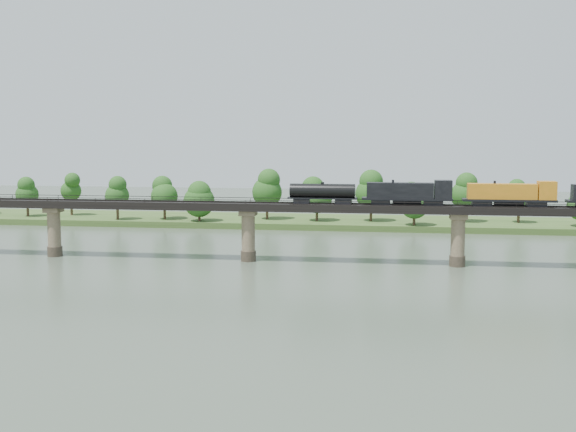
# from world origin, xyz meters

# --- Properties ---
(ground) EXTENTS (400.00, 400.00, 0.00)m
(ground) POSITION_xyz_m (0.00, 0.00, 0.00)
(ground) COLOR #3A4838
(ground) RESTS_ON ground
(far_bank) EXTENTS (300.00, 24.00, 1.60)m
(far_bank) POSITION_xyz_m (0.00, 85.00, 0.80)
(far_bank) COLOR #334F1F
(far_bank) RESTS_ON ground
(bridge) EXTENTS (236.00, 30.00, 11.50)m
(bridge) POSITION_xyz_m (0.00, 30.00, 5.46)
(bridge) COLOR #473A2D
(bridge) RESTS_ON ground
(bridge_superstructure) EXTENTS (220.00, 4.90, 0.75)m
(bridge_superstructure) POSITION_xyz_m (0.00, 30.00, 11.79)
(bridge_superstructure) COLOR black
(bridge_superstructure) RESTS_ON bridge
(far_treeline) EXTENTS (289.06, 17.54, 13.60)m
(far_treeline) POSITION_xyz_m (-8.21, 80.52, 8.83)
(far_treeline) COLOR #382619
(far_treeline) RESTS_ON far_bank
(freight_train) EXTENTS (68.22, 2.66, 4.70)m
(freight_train) POSITION_xyz_m (42.98, 30.00, 13.74)
(freight_train) COLOR black
(freight_train) RESTS_ON bridge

